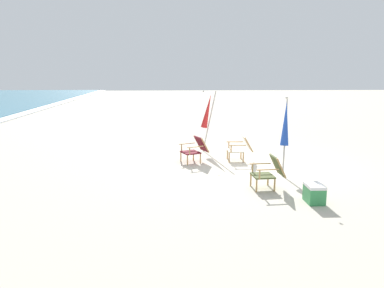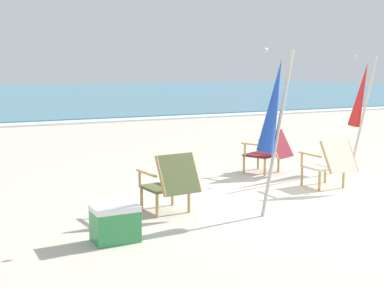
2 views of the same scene
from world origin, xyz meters
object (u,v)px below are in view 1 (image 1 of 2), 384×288
beach_chair_back_right (269,171)px  beach_chair_far_center (241,147)px  umbrella_furled_red (207,112)px  umbrella_furled_blue (285,124)px  cooler_box (314,193)px  beach_chair_front_right (195,148)px

beach_chair_back_right → beach_chair_far_center: (2.78, 0.20, -0.00)m
umbrella_furled_red → umbrella_furled_blue: 3.62m
umbrella_furled_blue → beach_chair_far_center: bearing=26.8°
umbrella_furled_blue → cooler_box: (-2.09, -0.06, -1.18)m
beach_chair_front_right → umbrella_furled_blue: bearing=-124.5°
beach_chair_back_right → beach_chair_far_center: beach_chair_back_right is taller
beach_chair_far_center → beach_chair_front_right: beach_chair_front_right is taller
umbrella_furled_red → umbrella_furled_blue: (-3.16, -1.77, 0.01)m
beach_chair_front_right → cooler_box: size_ratio=1.89×
beach_chair_far_center → cooler_box: bearing=-166.4°
umbrella_furled_blue → beach_chair_front_right: bearing=55.5°
umbrella_furled_blue → cooler_box: umbrella_furled_blue is taller
umbrella_furled_red → cooler_box: 5.67m
umbrella_furled_red → cooler_box: bearing=-160.7°
beach_chair_front_right → cooler_box: (-3.64, -2.33, -0.22)m
beach_chair_far_center → beach_chair_back_right: bearing=-176.0°
umbrella_furled_red → cooler_box: umbrella_furled_red is taller
beach_chair_front_right → umbrella_furled_blue: umbrella_furled_blue is taller
umbrella_furled_blue → cooler_box: size_ratio=4.30×
beach_chair_front_right → umbrella_furled_blue: size_ratio=0.44×
beach_chair_front_right → umbrella_furled_red: (1.60, -0.50, 0.94)m
beach_chair_front_right → umbrella_furled_red: umbrella_furled_red is taller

